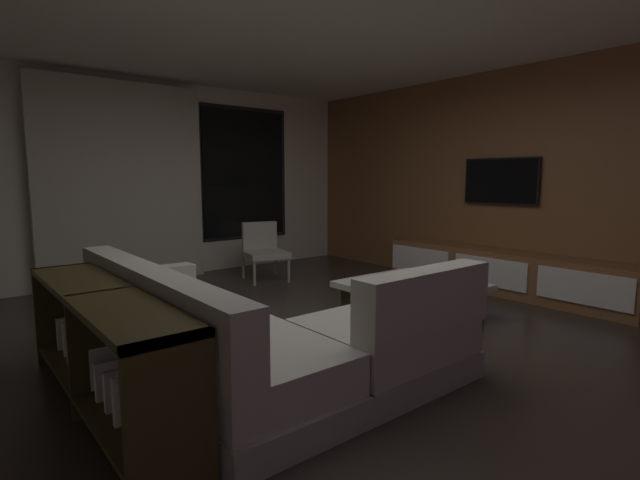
{
  "coord_description": "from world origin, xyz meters",
  "views": [
    {
      "loc": [
        -2.48,
        -2.9,
        1.39
      ],
      "look_at": [
        0.76,
        1.07,
        0.72
      ],
      "focal_mm": 26.73,
      "sensor_mm": 36.0,
      "label": 1
    }
  ],
  "objects_px": {
    "coffee_table": "(412,300)",
    "mounted_tv": "(500,181)",
    "sectional_couch": "(249,338)",
    "media_console": "(503,273)",
    "book_stack_on_coffee_table": "(403,279)",
    "accent_chair_near_window": "(263,248)",
    "console_table_behind_couch": "(103,345)"
  },
  "relations": [
    {
      "from": "book_stack_on_coffee_table",
      "to": "console_table_behind_couch",
      "type": "bearing_deg",
      "value": -177.7
    },
    {
      "from": "media_console",
      "to": "console_table_behind_couch",
      "type": "bearing_deg",
      "value": -179.28
    },
    {
      "from": "accent_chair_near_window",
      "to": "console_table_behind_couch",
      "type": "bearing_deg",
      "value": -136.83
    },
    {
      "from": "book_stack_on_coffee_table",
      "to": "media_console",
      "type": "height_order",
      "value": "media_console"
    },
    {
      "from": "accent_chair_near_window",
      "to": "media_console",
      "type": "height_order",
      "value": "accent_chair_near_window"
    },
    {
      "from": "mounted_tv",
      "to": "accent_chair_near_window",
      "type": "bearing_deg",
      "value": 130.0
    },
    {
      "from": "sectional_couch",
      "to": "media_console",
      "type": "relative_size",
      "value": 0.81
    },
    {
      "from": "media_console",
      "to": "accent_chair_near_window",
      "type": "bearing_deg",
      "value": 125.07
    },
    {
      "from": "accent_chair_near_window",
      "to": "book_stack_on_coffee_table",
      "type": "bearing_deg",
      "value": -89.39
    },
    {
      "from": "coffee_table",
      "to": "book_stack_on_coffee_table",
      "type": "bearing_deg",
      "value": 169.46
    },
    {
      "from": "sectional_couch",
      "to": "book_stack_on_coffee_table",
      "type": "height_order",
      "value": "sectional_couch"
    },
    {
      "from": "sectional_couch",
      "to": "book_stack_on_coffee_table",
      "type": "xyz_separation_m",
      "value": [
        1.87,
        0.24,
        0.12
      ]
    },
    {
      "from": "coffee_table",
      "to": "mounted_tv",
      "type": "height_order",
      "value": "mounted_tv"
    },
    {
      "from": "sectional_couch",
      "to": "mounted_tv",
      "type": "height_order",
      "value": "mounted_tv"
    },
    {
      "from": "media_console",
      "to": "coffee_table",
      "type": "bearing_deg",
      "value": 178.83
    },
    {
      "from": "mounted_tv",
      "to": "console_table_behind_couch",
      "type": "distance_m",
      "value": 4.82
    },
    {
      "from": "sectional_couch",
      "to": "coffee_table",
      "type": "bearing_deg",
      "value": 6.31
    },
    {
      "from": "sectional_couch",
      "to": "mounted_tv",
      "type": "bearing_deg",
      "value": 5.78
    },
    {
      "from": "sectional_couch",
      "to": "console_table_behind_couch",
      "type": "distance_m",
      "value": 0.93
    },
    {
      "from": "coffee_table",
      "to": "mounted_tv",
      "type": "bearing_deg",
      "value": 5.19
    },
    {
      "from": "book_stack_on_coffee_table",
      "to": "mounted_tv",
      "type": "height_order",
      "value": "mounted_tv"
    },
    {
      "from": "accent_chair_near_window",
      "to": "media_console",
      "type": "relative_size",
      "value": 0.25
    },
    {
      "from": "mounted_tv",
      "to": "console_table_behind_couch",
      "type": "relative_size",
      "value": 0.46
    },
    {
      "from": "coffee_table",
      "to": "sectional_couch",
      "type": "bearing_deg",
      "value": -173.69
    },
    {
      "from": "sectional_couch",
      "to": "mounted_tv",
      "type": "xyz_separation_m",
      "value": [
        3.81,
        0.39,
        1.06
      ]
    },
    {
      "from": "sectional_couch",
      "to": "mounted_tv",
      "type": "relative_size",
      "value": 2.57
    },
    {
      "from": "coffee_table",
      "to": "media_console",
      "type": "height_order",
      "value": "media_console"
    },
    {
      "from": "accent_chair_near_window",
      "to": "mounted_tv",
      "type": "bearing_deg",
      "value": -50.0
    },
    {
      "from": "sectional_couch",
      "to": "media_console",
      "type": "height_order",
      "value": "sectional_couch"
    },
    {
      "from": "sectional_couch",
      "to": "console_table_behind_couch",
      "type": "height_order",
      "value": "sectional_couch"
    },
    {
      "from": "book_stack_on_coffee_table",
      "to": "accent_chair_near_window",
      "type": "distance_m",
      "value": 2.48
    },
    {
      "from": "book_stack_on_coffee_table",
      "to": "mounted_tv",
      "type": "distance_m",
      "value": 2.15
    }
  ]
}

